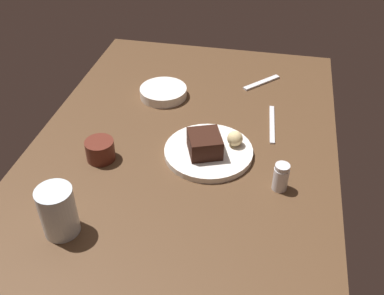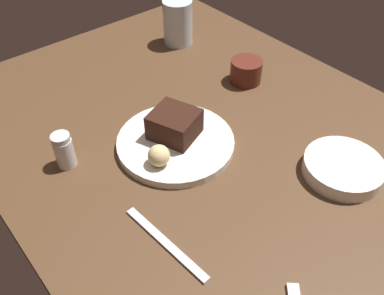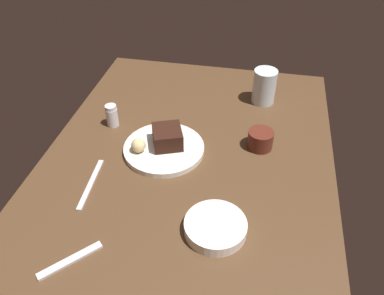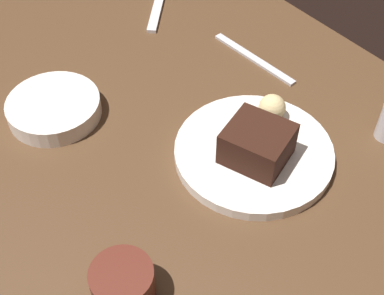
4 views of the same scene
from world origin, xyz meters
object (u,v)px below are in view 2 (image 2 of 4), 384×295
(salt_shaker, at_px, (64,150))
(butter_knife, at_px, (166,243))
(bread_roll, at_px, (159,156))
(dessert_plate, at_px, (176,143))
(chocolate_cake_slice, at_px, (175,124))
(coffee_cup, at_px, (246,71))
(water_glass, at_px, (178,22))
(side_bowl, at_px, (343,168))

(salt_shaker, distance_m, butter_knife, 0.28)
(bread_roll, bearing_deg, dessert_plate, -62.76)
(dessert_plate, height_order, chocolate_cake_slice, chocolate_cake_slice)
(coffee_cup, bearing_deg, water_glass, 1.38)
(water_glass, height_order, coffee_cup, water_glass)
(water_glass, distance_m, coffee_cup, 0.26)
(butter_knife, bearing_deg, water_glass, -44.58)
(chocolate_cake_slice, height_order, salt_shaker, salt_shaker)
(dessert_plate, bearing_deg, side_bowl, -143.71)
(water_glass, height_order, butter_knife, water_glass)
(chocolate_cake_slice, bearing_deg, water_glass, -39.56)
(bread_roll, height_order, coffee_cup, bread_roll)
(chocolate_cake_slice, xyz_separation_m, side_bowl, (-0.28, -0.19, -0.03))
(chocolate_cake_slice, bearing_deg, butter_knife, 138.19)
(bread_roll, relative_size, water_glass, 0.35)
(chocolate_cake_slice, height_order, bread_roll, chocolate_cake_slice)
(chocolate_cake_slice, height_order, side_bowl, chocolate_cake_slice)
(coffee_cup, xyz_separation_m, butter_knife, (-0.25, 0.44, -0.03))
(coffee_cup, relative_size, butter_knife, 0.40)
(salt_shaker, xyz_separation_m, side_bowl, (-0.36, -0.39, -0.02))
(dessert_plate, distance_m, butter_knife, 0.24)
(bread_roll, bearing_deg, side_bowl, -131.59)
(butter_knife, bearing_deg, chocolate_cake_slice, -45.97)
(chocolate_cake_slice, height_order, butter_knife, chocolate_cake_slice)
(chocolate_cake_slice, distance_m, water_glass, 0.41)
(dessert_plate, distance_m, salt_shaker, 0.22)
(bread_roll, xyz_separation_m, coffee_cup, (0.11, -0.34, -0.01))
(bread_roll, xyz_separation_m, water_glass, (0.37, -0.34, 0.02))
(water_glass, relative_size, coffee_cup, 1.57)
(water_glass, bearing_deg, chocolate_cake_slice, 140.44)
(salt_shaker, distance_m, water_glass, 0.52)
(butter_knife, bearing_deg, bread_roll, -37.73)
(chocolate_cake_slice, height_order, water_glass, water_glass)
(coffee_cup, distance_m, butter_knife, 0.51)
(salt_shaker, height_order, side_bowl, salt_shaker)
(bread_roll, relative_size, salt_shaker, 0.57)
(side_bowl, xyz_separation_m, coffee_cup, (0.34, -0.08, 0.01))
(salt_shaker, relative_size, water_glass, 0.62)
(salt_shaker, xyz_separation_m, butter_knife, (-0.27, -0.04, -0.03))
(dessert_plate, bearing_deg, chocolate_cake_slice, -33.91)
(salt_shaker, xyz_separation_m, water_glass, (0.24, -0.47, 0.02))
(dessert_plate, height_order, butter_knife, dessert_plate)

